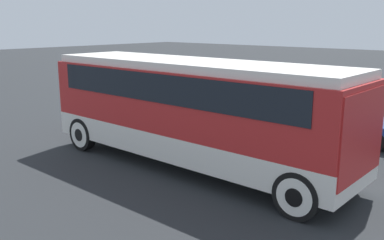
% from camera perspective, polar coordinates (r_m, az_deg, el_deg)
% --- Properties ---
extents(ground_plane, '(120.00, 120.00, 0.00)m').
position_cam_1_polar(ground_plane, '(12.57, -0.00, -6.16)').
color(ground_plane, '#26282B').
extents(tour_bus, '(9.63, 2.58, 3.07)m').
position_cam_1_polar(tour_bus, '(12.03, 0.34, 2.11)').
color(tour_bus, silver).
rests_on(tour_bus, ground_plane).
extents(parked_car_near, '(4.69, 1.80, 1.44)m').
position_cam_1_polar(parked_car_near, '(18.46, 6.59, 2.18)').
color(parked_car_near, '#7A6B5B').
rests_on(parked_car_near, ground_plane).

